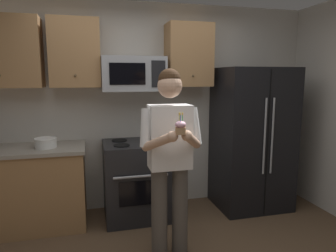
{
  "coord_description": "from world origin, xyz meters",
  "views": [
    {
      "loc": [
        -0.65,
        -2.17,
        1.69
      ],
      "look_at": [
        0.02,
        0.47,
        1.25
      ],
      "focal_mm": 32.81,
      "sensor_mm": 36.0,
      "label": 1
    }
  ],
  "objects_px": {
    "refrigerator": "(252,139)",
    "microwave": "(133,74)",
    "person": "(170,154)",
    "oven_range": "(136,180)",
    "bowl_large_white": "(46,143)",
    "cupcake": "(181,127)"
  },
  "relations": [
    {
      "from": "microwave",
      "to": "refrigerator",
      "type": "height_order",
      "value": "microwave"
    },
    {
      "from": "microwave",
      "to": "refrigerator",
      "type": "xyz_separation_m",
      "value": [
        1.5,
        -0.16,
        -0.82
      ]
    },
    {
      "from": "microwave",
      "to": "refrigerator",
      "type": "distance_m",
      "value": 1.72
    },
    {
      "from": "oven_range",
      "to": "bowl_large_white",
      "type": "relative_size",
      "value": 3.95
    },
    {
      "from": "oven_range",
      "to": "cupcake",
      "type": "relative_size",
      "value": 5.36
    },
    {
      "from": "oven_range",
      "to": "bowl_large_white",
      "type": "height_order",
      "value": "bowl_large_white"
    },
    {
      "from": "oven_range",
      "to": "person",
      "type": "height_order",
      "value": "person"
    },
    {
      "from": "oven_range",
      "to": "cupcake",
      "type": "bearing_deg",
      "value": -81.56
    },
    {
      "from": "person",
      "to": "cupcake",
      "type": "xyz_separation_m",
      "value": [
        -0.0,
        -0.33,
        0.3
      ]
    },
    {
      "from": "person",
      "to": "cupcake",
      "type": "distance_m",
      "value": 0.44
    },
    {
      "from": "microwave",
      "to": "person",
      "type": "height_order",
      "value": "microwave"
    },
    {
      "from": "microwave",
      "to": "person",
      "type": "relative_size",
      "value": 0.42
    },
    {
      "from": "cupcake",
      "to": "bowl_large_white",
      "type": "bearing_deg",
      "value": 134.23
    },
    {
      "from": "person",
      "to": "oven_range",
      "type": "bearing_deg",
      "value": 101.44
    },
    {
      "from": "refrigerator",
      "to": "cupcake",
      "type": "distance_m",
      "value": 1.82
    },
    {
      "from": "oven_range",
      "to": "bowl_large_white",
      "type": "xyz_separation_m",
      "value": [
        -0.99,
        -0.02,
        0.52
      ]
    },
    {
      "from": "oven_range",
      "to": "refrigerator",
      "type": "relative_size",
      "value": 0.52
    },
    {
      "from": "microwave",
      "to": "bowl_large_white",
      "type": "relative_size",
      "value": 3.14
    },
    {
      "from": "bowl_large_white",
      "to": "person",
      "type": "bearing_deg",
      "value": -36.79
    },
    {
      "from": "refrigerator",
      "to": "bowl_large_white",
      "type": "bearing_deg",
      "value": 179.62
    },
    {
      "from": "refrigerator",
      "to": "microwave",
      "type": "bearing_deg",
      "value": 173.97
    },
    {
      "from": "oven_range",
      "to": "microwave",
      "type": "relative_size",
      "value": 1.26
    }
  ]
}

